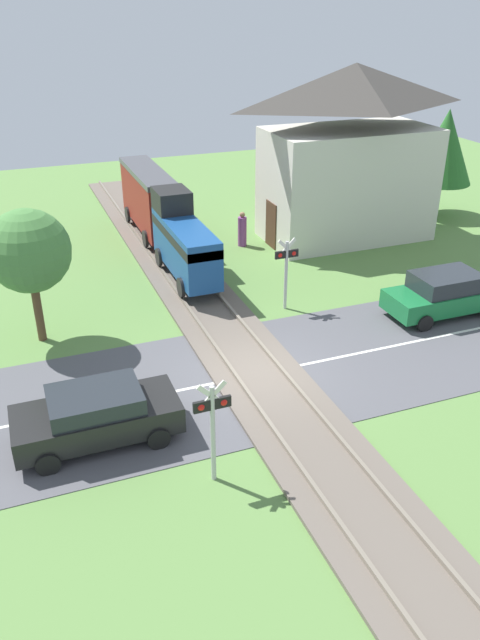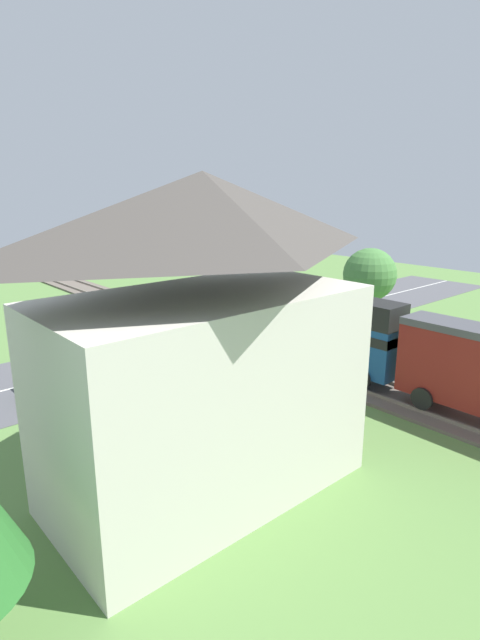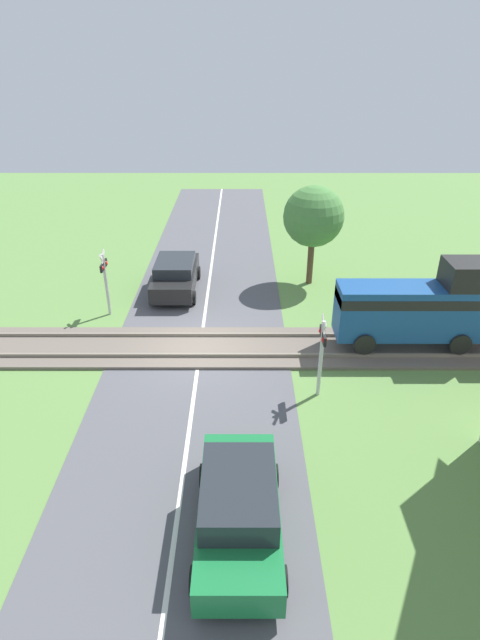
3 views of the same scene
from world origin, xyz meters
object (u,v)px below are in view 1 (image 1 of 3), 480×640
object	(u,v)px
crossing_signal_east_approach	(286,264)
station_building	(349,157)
car_far_side	(444,293)
crossing_signal_west_approach	(213,418)
pedestrian_by_station	(242,230)
train	(163,215)
car_near_crossing	(97,415)

from	to	relation	value
crossing_signal_east_approach	station_building	world-z (taller)	station_building
crossing_signal_east_approach	station_building	size ratio (longest dim) A/B	0.33
car_far_side	crossing_signal_west_approach	distance (m)	11.97
car_far_side	pedestrian_by_station	size ratio (longest dim) A/B	2.65
train	crossing_signal_east_approach	distance (m)	7.45
car_far_side	train	bearing A→B (deg)	130.04
car_near_crossing	crossing_signal_east_approach	bearing A→B (deg)	34.55
car_near_crossing	station_building	size ratio (longest dim) A/B	0.51
crossing_signal_west_approach	pedestrian_by_station	world-z (taller)	crossing_signal_west_approach
car_near_crossing	car_far_side	bearing A→B (deg)	12.52
car_near_crossing	crossing_signal_east_approach	world-z (taller)	crossing_signal_east_approach
train	crossing_signal_west_approach	xyz separation A→B (m)	(-2.74, -14.79, -0.08)
crossing_signal_west_approach	station_building	bearing A→B (deg)	50.86
station_building	pedestrian_by_station	bearing A→B (deg)	173.37
car_far_side	station_building	world-z (taller)	station_building
train	station_building	size ratio (longest dim) A/B	1.41
train	pedestrian_by_station	bearing A→B (deg)	-1.79
station_building	crossing_signal_east_approach	bearing A→B (deg)	-133.86
crossing_signal_east_approach	pedestrian_by_station	size ratio (longest dim) A/B	1.70
car_near_crossing	crossing_signal_west_approach	world-z (taller)	crossing_signal_west_approach
pedestrian_by_station	station_building	bearing A→B (deg)	-6.63
crossing_signal_west_approach	pedestrian_by_station	bearing A→B (deg)	66.36
car_near_crossing	station_building	xyz separation A→B (m)	(13.78, 11.60, 3.06)
car_far_side	station_building	size ratio (longest dim) A/B	0.52
car_far_side	car_near_crossing	bearing A→B (deg)	-167.48
crossing_signal_west_approach	crossing_signal_east_approach	xyz separation A→B (m)	(5.49, 7.87, 0.00)
crossing_signal_west_approach	car_near_crossing	bearing A→B (deg)	132.87
crossing_signal_west_approach	crossing_signal_east_approach	size ratio (longest dim) A/B	1.00
crossing_signal_west_approach	crossing_signal_east_approach	bearing A→B (deg)	55.10
station_building	crossing_signal_west_approach	bearing A→B (deg)	-129.14
car_far_side	pedestrian_by_station	world-z (taller)	pedestrian_by_station
train	pedestrian_by_station	xyz separation A→B (m)	(3.68, -0.12, -1.12)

